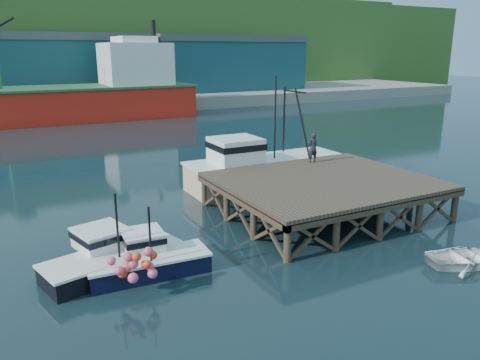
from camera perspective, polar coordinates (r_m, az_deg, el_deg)
ground at (r=25.93m, az=0.32°, el=-5.92°), size 300.00×300.00×0.00m
wharf at (r=28.06m, az=10.45°, el=-0.32°), size 12.00×10.00×2.62m
far_quay at (r=92.34m, az=-21.05°, el=9.25°), size 160.00×40.00×2.00m
warehouse_mid at (r=87.04m, az=-20.96°, el=12.58°), size 28.00×16.00×9.00m
warehouse_right at (r=95.73m, az=-2.41°, el=13.74°), size 30.00×16.00×9.00m
cargo_ship at (r=69.57m, az=-25.77°, el=8.93°), size 55.50×10.00×13.75m
hillside at (r=121.78m, az=-23.46°, el=15.02°), size 220.00×50.00×22.00m
boat_navy at (r=21.21m, az=-11.25°, el=-9.35°), size 5.37×2.97×3.30m
boat_black at (r=21.82m, az=-15.53°, el=-8.83°), size 6.47×5.36×3.77m
trawler at (r=33.35m, az=3.05°, el=1.86°), size 11.70×4.21×7.83m
dinghy at (r=23.92m, az=25.91°, el=-8.48°), size 4.31×3.56×0.77m
dockworker at (r=32.05m, az=8.85°, el=3.94°), size 0.76×0.52×2.03m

